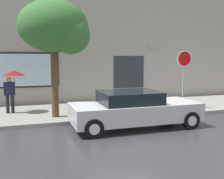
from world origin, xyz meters
TOP-DOWN VIEW (x-y plane):
  - ground_plane at (0.00, 0.00)m, footprint 60.00×60.00m
  - sidewalk at (0.00, 3.00)m, footprint 20.00×4.00m
  - building_facade at (-0.02, 5.50)m, footprint 20.00×0.67m
  - parked_car at (0.29, -0.03)m, footprint 4.69×1.94m
  - fire_hydrant at (1.24, 1.58)m, footprint 0.30×0.44m
  - pedestrian_with_umbrella at (-3.97, 3.32)m, footprint 0.98×0.98m
  - street_tree at (-2.21, 1.91)m, footprint 2.75×2.34m
  - stop_sign at (3.55, 1.85)m, footprint 0.76×0.10m

SIDE VIEW (x-z plane):
  - ground_plane at x=0.00m, z-range 0.00..0.00m
  - sidewalk at x=0.00m, z-range 0.00..0.15m
  - fire_hydrant at x=1.24m, z-range 0.14..0.93m
  - parked_car at x=0.29m, z-range 0.00..1.35m
  - pedestrian_with_umbrella at x=-3.97m, z-range 0.70..2.55m
  - stop_sign at x=3.55m, z-range 0.71..3.43m
  - building_facade at x=-0.02m, z-range -0.02..6.98m
  - street_tree at x=-2.21m, z-range 1.35..6.01m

